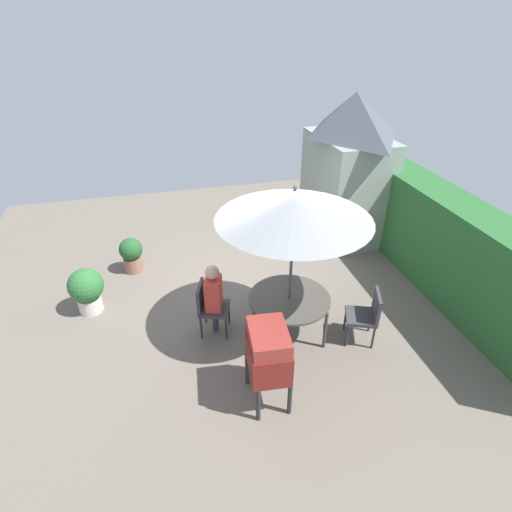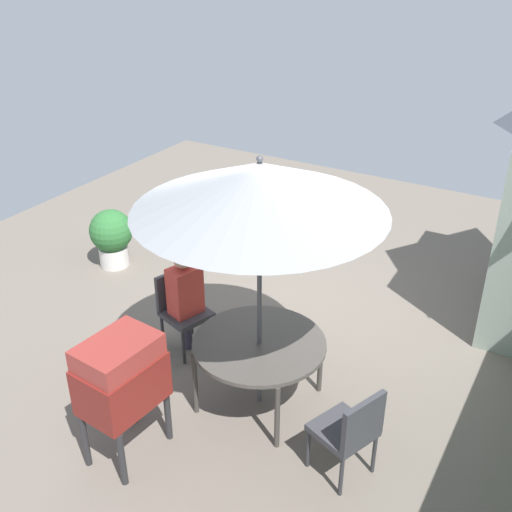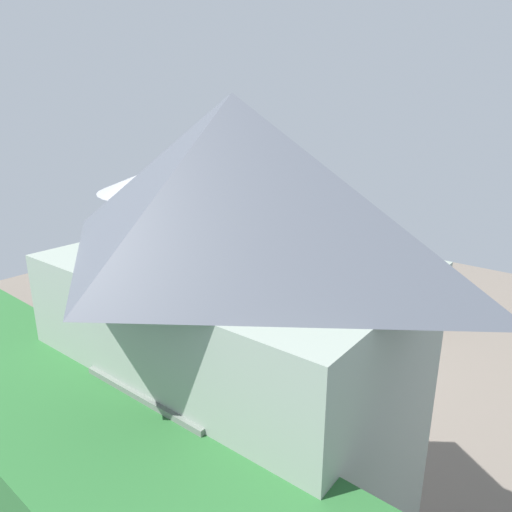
# 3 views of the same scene
# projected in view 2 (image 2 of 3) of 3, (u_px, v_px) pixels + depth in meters

# --- Properties ---
(ground_plane) EXTENTS (11.00, 11.00, 0.00)m
(ground_plane) POSITION_uv_depth(u_px,v_px,m) (286.00, 335.00, 7.18)
(ground_plane) COLOR #6B6056
(patio_table) EXTENTS (1.28, 1.28, 0.72)m
(patio_table) POSITION_uv_depth(u_px,v_px,m) (259.00, 346.00, 5.86)
(patio_table) COLOR #47423D
(patio_table) RESTS_ON ground
(patio_umbrella) EXTENTS (2.21, 2.21, 2.57)m
(patio_umbrella) POSITION_uv_depth(u_px,v_px,m) (260.00, 187.00, 5.10)
(patio_umbrella) COLOR #4C4C51
(patio_umbrella) RESTS_ON ground
(bbq_grill) EXTENTS (0.74, 0.56, 1.20)m
(bbq_grill) POSITION_uv_depth(u_px,v_px,m) (121.00, 376.00, 5.19)
(bbq_grill) COLOR maroon
(bbq_grill) RESTS_ON ground
(chair_near_shed) EXTENTS (0.58, 0.58, 0.90)m
(chair_near_shed) POSITION_uv_depth(u_px,v_px,m) (182.00, 306.00, 6.77)
(chair_near_shed) COLOR #38383D
(chair_near_shed) RESTS_ON ground
(chair_far_side) EXTENTS (0.60, 0.60, 0.90)m
(chair_far_side) POSITION_uv_depth(u_px,v_px,m) (351.00, 429.00, 5.09)
(chair_far_side) COLOR #38383D
(chair_far_side) RESTS_ON ground
(potted_plant_by_shed) EXTENTS (0.59, 0.59, 0.83)m
(potted_plant_by_shed) POSITION_uv_depth(u_px,v_px,m) (112.00, 235.00, 8.46)
(potted_plant_by_shed) COLOR silver
(potted_plant_by_shed) RESTS_ON ground
(potted_plant_by_grill) EXTENTS (0.46, 0.46, 0.73)m
(potted_plant_by_grill) POSITION_uv_depth(u_px,v_px,m) (202.00, 221.00, 9.03)
(potted_plant_by_grill) COLOR #936651
(potted_plant_by_grill) RESTS_ON ground
(person_in_red) EXTENTS (0.40, 0.33, 1.26)m
(person_in_red) POSITION_uv_depth(u_px,v_px,m) (185.00, 288.00, 6.59)
(person_in_red) COLOR #CC3D33
(person_in_red) RESTS_ON ground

